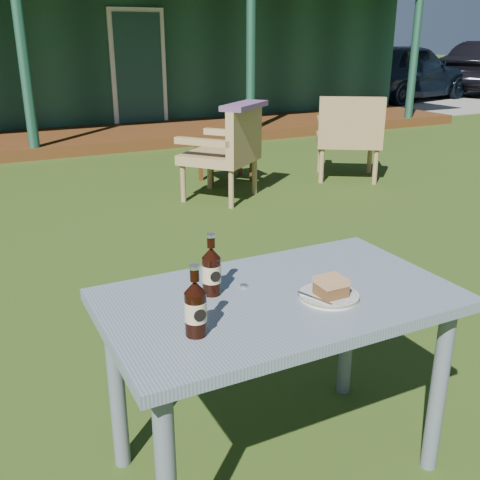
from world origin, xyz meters
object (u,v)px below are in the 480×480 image
armchair_left (227,149)px  side_table (226,151)px  plate (329,295)px  cafe_table (279,321)px  armchair_right (349,133)px  car_near (403,72)px  cola_bottle_near (212,270)px  cake_slice (331,286)px  cola_bottle_far (196,308)px

armchair_left → side_table: armchair_left is taller
armchair_left → plate: bearing=-110.3°
cafe_table → armchair_right: bearing=49.9°
car_near → plate: car_near is taller
car_near → cola_bottle_near: size_ratio=19.53×
cake_slice → cola_bottle_far: bearing=-177.6°
cola_bottle_far → armchair_right: bearing=47.7°
plate → side_table: size_ratio=0.34×
car_near → cola_bottle_near: car_near is taller
cafe_table → plate: bearing=-35.7°
armchair_left → cola_bottle_far: bearing=-116.8°
cake_slice → cola_bottle_far: 0.50m
cola_bottle_far → side_table: (2.13, 4.29, -0.47)m
car_near → armchair_right: car_near is taller
plate → cola_bottle_near: (-0.34, 0.20, 0.08)m
cake_slice → armchair_left: bearing=69.7°
cafe_table → cola_bottle_far: 0.43m
cafe_table → car_near: bearing=46.2°
cafe_table → armchair_left: (1.46, 3.48, -0.11)m
plate → armchair_left: size_ratio=0.22×
cake_slice → cola_bottle_far: size_ratio=0.42×
cola_bottle_near → armchair_left: cola_bottle_near is taller
car_near → cafe_table: (-9.41, -9.83, -0.10)m
cafe_table → cola_bottle_near: cola_bottle_near is taller
cafe_table → side_table: 4.53m
armchair_right → side_table: 1.39m
cake_slice → armchair_left: (1.33, 3.59, -0.25)m
cake_slice → cola_bottle_far: (-0.49, -0.02, 0.04)m
cola_bottle_near → armchair_left: (1.67, 3.37, -0.30)m
cola_bottle_far → armchair_left: cola_bottle_far is taller
cake_slice → armchair_right: armchair_right is taller
armchair_left → cola_bottle_near: bearing=-116.3°
cake_slice → cola_bottle_far: cola_bottle_far is taller
plate → armchair_left: (1.33, 3.58, -0.22)m
car_near → cola_bottle_near: (-9.62, -9.72, 0.09)m
cake_slice → cola_bottle_near: (-0.34, 0.21, 0.04)m
car_near → armchair_right: bearing=120.7°
cafe_table → cake_slice: 0.23m
plate → side_table: 4.58m
cafe_table → cola_bottle_far: bearing=-160.5°
cafe_table → cola_bottle_near: size_ratio=5.55×
cafe_table → armchair_left: 3.78m
armchair_left → car_near: bearing=38.6°
cake_slice → armchair_right: size_ratio=0.10×
armchair_right → side_table: size_ratio=1.58×
cola_bottle_near → side_table: bearing=64.1°
cafe_table → cake_slice: (0.13, -0.11, 0.15)m
cola_bottle_near → armchair_right: size_ratio=0.23×
plate → cola_bottle_near: cola_bottle_near is taller
cake_slice → cola_bottle_near: bearing=147.7°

